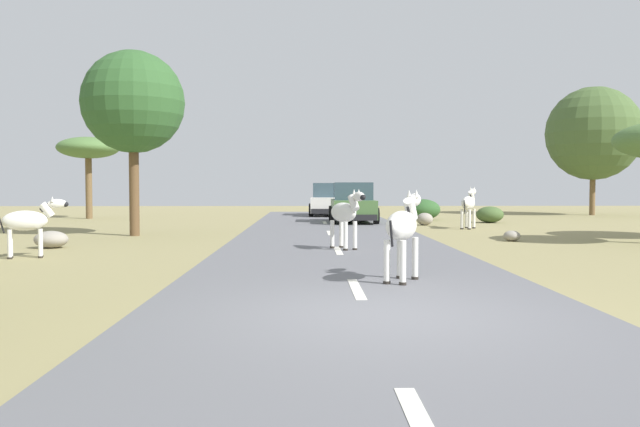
% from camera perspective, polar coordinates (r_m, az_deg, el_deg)
% --- Properties ---
extents(ground_plane, '(90.00, 90.00, 0.00)m').
position_cam_1_polar(ground_plane, '(8.32, 5.53, -9.05)').
color(ground_plane, '#8E8456').
extents(road, '(6.00, 64.00, 0.05)m').
position_cam_1_polar(road, '(8.29, 4.24, -8.90)').
color(road, slate).
rests_on(road, ground_plane).
extents(lane_markings, '(0.16, 56.00, 0.01)m').
position_cam_1_polar(lane_markings, '(7.31, 4.98, -10.23)').
color(lane_markings, silver).
rests_on(lane_markings, road).
extents(zebra_0, '(0.95, 1.50, 1.52)m').
position_cam_1_polar(zebra_0, '(16.46, 2.21, 0.02)').
color(zebra_0, silver).
rests_on(zebra_0, road).
extents(zebra_2, '(1.03, 1.58, 1.61)m').
position_cam_1_polar(zebra_2, '(25.69, 12.82, 0.84)').
color(zebra_2, silver).
rests_on(zebra_2, ground_plane).
extents(zebra_3, '(1.43, 0.73, 1.40)m').
position_cam_1_polar(zebra_3, '(16.37, -24.00, -0.63)').
color(zebra_3, silver).
rests_on(zebra_3, ground_plane).
extents(zebra_4, '(0.94, 1.52, 1.54)m').
position_cam_1_polar(zebra_4, '(11.08, 7.25, -1.15)').
color(zebra_4, silver).
rests_on(zebra_4, road).
extents(car_0, '(2.19, 4.42, 1.74)m').
position_cam_1_polar(car_0, '(35.23, 0.79, 1.14)').
color(car_0, white).
rests_on(car_0, road).
extents(car_1, '(2.04, 4.35, 1.74)m').
position_cam_1_polar(car_1, '(28.78, 2.87, 0.84)').
color(car_1, '#476B38').
rests_on(car_1, road).
extents(tree_0, '(3.04, 3.04, 4.07)m').
position_cam_1_polar(tree_0, '(34.70, -19.52, 5.32)').
color(tree_0, brown).
rests_on(tree_0, ground_plane).
extents(tree_3, '(5.19, 5.19, 7.15)m').
position_cam_1_polar(tree_3, '(39.79, 22.70, 6.44)').
color(tree_3, brown).
rests_on(tree_3, ground_plane).
extents(tree_4, '(3.34, 3.34, 6.06)m').
position_cam_1_polar(tree_4, '(22.53, -15.95, 9.26)').
color(tree_4, brown).
rests_on(tree_4, ground_plane).
extents(bush_2, '(1.21, 1.09, 0.73)m').
position_cam_1_polar(bush_2, '(30.07, 14.57, -0.09)').
color(bush_2, '#425B2D').
rests_on(bush_2, ground_plane).
extents(bush_3, '(1.67, 1.50, 1.00)m').
position_cam_1_polar(bush_3, '(31.86, 8.94, 0.34)').
color(bush_3, '#2D5628').
rests_on(bush_3, ground_plane).
extents(rock_0, '(0.68, 0.68, 0.52)m').
position_cam_1_polar(rock_0, '(27.62, 9.10, -0.48)').
color(rock_0, gray).
rests_on(rock_0, ground_plane).
extents(rock_1, '(0.88, 0.77, 0.46)m').
position_cam_1_polar(rock_1, '(18.75, -22.36, -2.10)').
color(rock_1, gray).
rests_on(rock_1, ground_plane).
extents(rock_2, '(0.50, 0.52, 0.31)m').
position_cam_1_polar(rock_2, '(20.30, 16.36, -1.88)').
color(rock_2, gray).
rests_on(rock_2, ground_plane).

